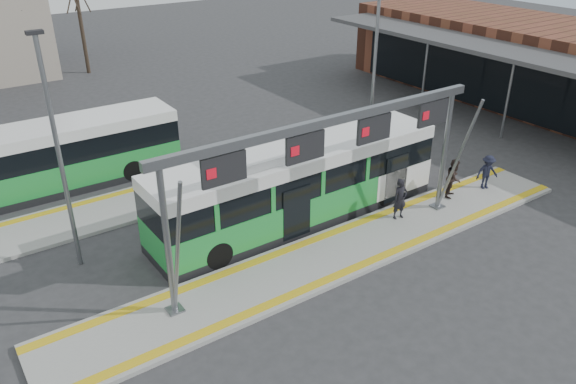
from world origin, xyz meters
name	(u,v)px	position (x,y,z in m)	size (l,w,h in m)	color
ground	(341,254)	(0.00, 0.00, 0.00)	(120.00, 120.00, 0.00)	#2D2D30
platform_main	(341,252)	(0.00, 0.00, 0.07)	(22.00, 3.00, 0.15)	gray
platform_second	(154,198)	(-4.00, 8.00, 0.07)	(20.00, 3.00, 0.15)	gray
tactile_main	(341,250)	(0.00, 0.00, 0.16)	(22.00, 2.65, 0.02)	gold
tactile_second	(144,187)	(-4.00, 9.15, 0.16)	(20.00, 0.35, 0.02)	gold
gantry	(334,146)	(-0.35, 0.25, 4.30)	(13.00, 1.68, 5.20)	slate
hero_bus	(298,185)	(0.19, 3.04, 1.57)	(12.53, 2.77, 3.44)	black
bg_bus_green	(42,160)	(-7.58, 11.59, 1.48)	(12.03, 2.64, 3.00)	black
passenger_a	(400,199)	(3.48, 0.57, 1.01)	(0.63, 0.41, 1.71)	black
passenger_b	(454,178)	(6.78, 0.64, 1.01)	(0.84, 0.65, 1.72)	black
passenger_c	(487,172)	(8.61, 0.30, 0.94)	(1.02, 0.59, 1.58)	black
lamp_west	(58,152)	(-8.12, 4.85, 4.36)	(0.50, 0.25, 8.23)	slate
lamp_east	(374,75)	(6.79, 6.06, 4.31)	(0.50, 0.25, 8.14)	slate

